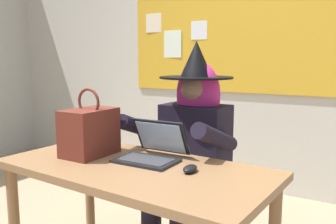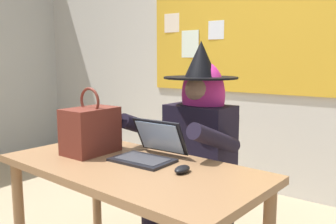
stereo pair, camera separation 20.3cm
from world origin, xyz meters
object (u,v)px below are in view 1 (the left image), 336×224
(desk_main, at_px, (135,184))
(laptop, at_px, (152,151))
(computer_mouse, at_px, (190,169))
(handbag, at_px, (90,131))
(chair_at_desk, at_px, (199,172))
(person_costumed, at_px, (191,135))

(desk_main, relative_size, laptop, 4.41)
(desk_main, bearing_deg, computer_mouse, 9.72)
(laptop, distance_m, computer_mouse, 0.29)
(laptop, height_order, handbag, handbag)
(chair_at_desk, relative_size, person_costumed, 0.66)
(desk_main, distance_m, handbag, 0.41)
(person_costumed, height_order, computer_mouse, person_costumed)
(chair_at_desk, height_order, laptop, laptop)
(desk_main, xyz_separation_m, person_costumed, (0.02, 0.58, 0.15))
(laptop, relative_size, computer_mouse, 3.11)
(chair_at_desk, distance_m, computer_mouse, 0.75)
(desk_main, bearing_deg, laptop, 84.47)
(chair_at_desk, bearing_deg, person_costumed, -1.44)
(laptop, bearing_deg, handbag, -164.36)
(chair_at_desk, bearing_deg, handbag, -30.20)
(person_costumed, xyz_separation_m, computer_mouse, (0.27, -0.53, -0.03))
(chair_at_desk, height_order, person_costumed, person_costumed)
(desk_main, xyz_separation_m, computer_mouse, (0.29, 0.05, 0.11))
(desk_main, relative_size, handbag, 3.77)
(desk_main, height_order, laptop, laptop)
(computer_mouse, xyz_separation_m, handbag, (-0.63, -0.02, 0.12))
(desk_main, height_order, handbag, handbag)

